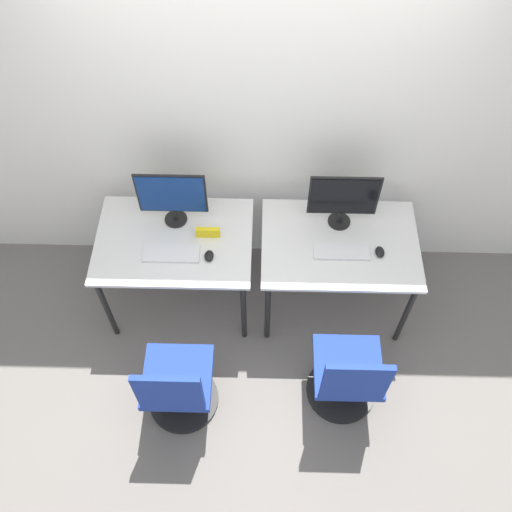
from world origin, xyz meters
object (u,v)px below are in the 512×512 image
mouse_left (209,256)px  office_chair_right (347,378)px  keyboard_right (341,251)px  keyboard_left (171,254)px  mouse_right (380,252)px  monitor_left (172,196)px  office_chair_left (178,388)px  monitor_right (343,199)px

mouse_left → office_chair_right: office_chair_right is taller
keyboard_right → keyboard_left: bearing=-177.6°
office_chair_right → mouse_right: bearing=73.8°
monitor_left → keyboard_left: size_ratio=1.24×
keyboard_left → mouse_right: bearing=1.8°
monitor_left → mouse_left: monitor_left is taller
monitor_left → keyboard_right: bearing=-12.5°
keyboard_left → office_chair_left: bearing=-84.5°
keyboard_left → monitor_right: size_ratio=0.80×
office_chair_left → monitor_right: monitor_right is taller
monitor_right → keyboard_left: bearing=-164.9°
monitor_left → office_chair_right: (1.17, -0.97, -0.64)m
monitor_left → mouse_right: (1.37, -0.25, -0.23)m
mouse_left → monitor_left: bearing=128.9°
mouse_right → keyboard_left: bearing=-178.2°
mouse_right → office_chair_left: bearing=-148.0°
mouse_right → office_chair_right: office_chair_right is taller
monitor_right → keyboard_right: bearing=-90.0°
office_chair_right → office_chair_left: bearing=-175.1°
office_chair_left → keyboard_right: bearing=37.8°
mouse_left → keyboard_right: bearing=4.0°
keyboard_left → office_chair_right: (1.17, -0.67, -0.41)m
keyboard_left → mouse_left: size_ratio=4.11×
keyboard_left → monitor_left: bearing=90.0°
monitor_left → office_chair_right: 1.64m
office_chair_right → mouse_left: bearing=144.3°
monitor_left → mouse_left: (0.25, -0.31, -0.23)m
mouse_left → office_chair_left: bearing=-103.2°
mouse_left → office_chair_left: (-0.18, -0.75, -0.41)m
monitor_right → office_chair_right: size_ratio=0.53×
monitor_right → monitor_left: bearing=-179.6°
keyboard_left → monitor_right: monitor_right is taller
mouse_left → keyboard_right: 0.87m
office_chair_left → monitor_right: bearing=45.6°
monitor_left → mouse_right: bearing=-10.4°
monitor_left → monitor_right: same height
office_chair_left → keyboard_right: 1.39m
keyboard_left → mouse_left: (0.25, -0.01, 0.01)m
keyboard_right → office_chair_left: bearing=-142.2°
office_chair_left → keyboard_left: bearing=95.5°
keyboard_left → office_chair_right: size_ratio=0.42×
monitor_left → keyboard_left: bearing=-90.0°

